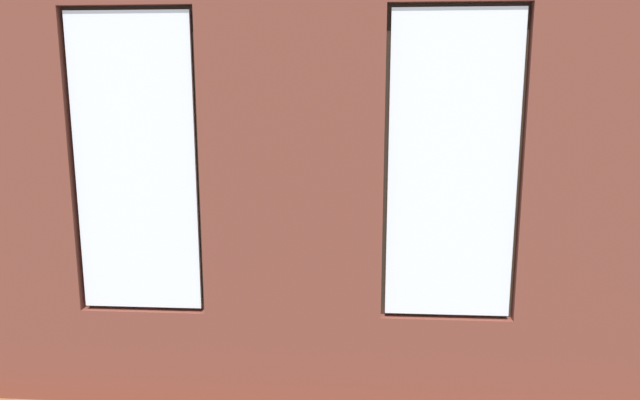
{
  "coord_description": "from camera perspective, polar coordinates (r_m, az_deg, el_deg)",
  "views": [
    {
      "loc": [
        -0.45,
        6.4,
        2.27
      ],
      "look_at": [
        -0.05,
        0.4,
        1.14
      ],
      "focal_mm": 32.0,
      "sensor_mm": 36.0,
      "label": 1
    }
  ],
  "objects": [
    {
      "name": "potted_plant_beside_window_right",
      "position": [
        5.01,
        -16.16,
        -9.3
      ],
      "size": [
        0.98,
        0.99,
        1.21
      ],
      "color": "beige",
      "rests_on": "ground_plane"
    },
    {
      "name": "potted_plant_corner_far_left",
      "position": [
        5.09,
        27.41,
        -8.15
      ],
      "size": [
        1.09,
        1.12,
        1.2
      ],
      "color": "#47423D",
      "rests_on": "ground_plane"
    },
    {
      "name": "coffee_table",
      "position": [
        6.78,
        1.34,
        -5.51
      ],
      "size": [
        1.37,
        0.71,
        0.44
      ],
      "color": "olive",
      "rests_on": "ground_plane"
    },
    {
      "name": "ground_plane",
      "position": [
        6.83,
        -0.23,
        -9.21
      ],
      "size": [
        6.67,
        5.84,
        0.1
      ],
      "primitive_type": "cube",
      "color": "brown"
    },
    {
      "name": "media_console",
      "position": [
        7.23,
        -22.23,
        -6.21
      ],
      "size": [
        0.98,
        0.42,
        0.54
      ],
      "primitive_type": "cube",
      "color": "black",
      "rests_on": "ground_plane"
    },
    {
      "name": "cup_ceramic",
      "position": [
        6.87,
        4.54,
        -4.48
      ],
      "size": [
        0.07,
        0.07,
        0.08
      ],
      "primitive_type": "cylinder",
      "color": "#B23D38",
      "rests_on": "coffee_table"
    },
    {
      "name": "remote_gray",
      "position": [
        6.86,
        -0.07,
        -4.73
      ],
      "size": [
        0.1,
        0.18,
        0.02
      ],
      "primitive_type": "cube",
      "rotation": [
        0.0,
        0.0,
        2.85
      ],
      "color": "#59595B",
      "rests_on": "coffee_table"
    },
    {
      "name": "potted_plant_between_couches",
      "position": [
        4.93,
        15.75,
        -8.47
      ],
      "size": [
        1.13,
        1.02,
        1.28
      ],
      "color": "#9E5638",
      "rests_on": "ground_plane"
    },
    {
      "name": "potted_plant_near_tv",
      "position": [
        6.11,
        -21.59,
        -6.53
      ],
      "size": [
        0.5,
        0.5,
        0.81
      ],
      "color": "#47423D",
      "rests_on": "ground_plane"
    },
    {
      "name": "white_wall_right",
      "position": [
        7.12,
        -25.18,
        4.68
      ],
      "size": [
        0.1,
        4.84,
        3.31
      ],
      "primitive_type": "cube",
      "color": "white",
      "rests_on": "ground_plane"
    },
    {
      "name": "potted_plant_mid_room_small",
      "position": [
        7.67,
        4.53,
        -3.72
      ],
      "size": [
        0.39,
        0.39,
        0.55
      ],
      "color": "gray",
      "rests_on": "ground_plane"
    },
    {
      "name": "couch_left",
      "position": [
        7.13,
        19.06,
        -5.74
      ],
      "size": [
        0.97,
        1.94,
        0.8
      ],
      "rotation": [
        0.0,
        0.0,
        1.62
      ],
      "color": "black",
      "rests_on": "ground_plane"
    },
    {
      "name": "brick_wall_with_windows",
      "position": [
        3.94,
        -2.84,
        1.2
      ],
      "size": [
        6.07,
        0.3,
        3.31
      ],
      "color": "brown",
      "rests_on": "ground_plane"
    },
    {
      "name": "potted_plant_foreground_right",
      "position": [
        8.92,
        -14.84,
        -0.78
      ],
      "size": [
        0.58,
        0.58,
        0.89
      ],
      "color": "gray",
      "rests_on": "ground_plane"
    },
    {
      "name": "tv_flatscreen",
      "position": [
        7.09,
        -22.57,
        -1.51
      ],
      "size": [
        0.97,
        0.2,
        0.67
      ],
      "color": "black",
      "rests_on": "media_console"
    },
    {
      "name": "papasan_chair",
      "position": [
        8.17,
        -2.82,
        -2.38
      ],
      "size": [
        1.02,
        1.02,
        0.66
      ],
      "color": "olive",
      "rests_on": "ground_plane"
    },
    {
      "name": "table_plant_small",
      "position": [
        6.62,
        2.19,
        -4.18
      ],
      "size": [
        0.16,
        0.16,
        0.25
      ],
      "color": "gray",
      "rests_on": "coffee_table"
    },
    {
      "name": "remote_black",
      "position": [
        6.76,
        1.34,
        -4.96
      ],
      "size": [
        0.15,
        0.16,
        0.02
      ],
      "primitive_type": "cube",
      "rotation": [
        0.0,
        0.0,
        2.38
      ],
      "color": "black",
      "rests_on": "coffee_table"
    },
    {
      "name": "candle_jar",
      "position": [
        6.68,
        -2.24,
        -4.83
      ],
      "size": [
        0.08,
        0.08,
        0.1
      ],
      "primitive_type": "cylinder",
      "color": "#B7333D",
      "rests_on": "coffee_table"
    },
    {
      "name": "couch_by_window",
      "position": [
        4.92,
        -0.38,
        -12.55
      ],
      "size": [
        1.8,
        0.87,
        0.8
      ],
      "color": "black",
      "rests_on": "ground_plane"
    }
  ]
}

